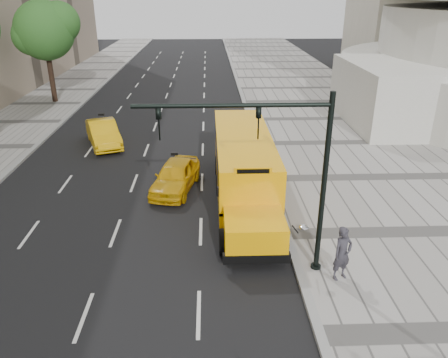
{
  "coord_description": "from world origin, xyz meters",
  "views": [
    {
      "loc": [
        2.9,
        -20.66,
        9.19
      ],
      "look_at": [
        3.5,
        -4.0,
        1.9
      ],
      "focal_mm": 35.0,
      "sensor_mm": 36.0,
      "label": 1
    }
  ],
  "objects_px": {
    "school_bus": "(244,162)",
    "traffic_signal": "(282,164)",
    "tree_c": "(45,30)",
    "pedestrian": "(342,253)",
    "taxi_near": "(176,176)",
    "taxi_far": "(103,133)"
  },
  "relations": [
    {
      "from": "school_bus",
      "to": "traffic_signal",
      "type": "xyz_separation_m",
      "value": [
        0.69,
        -6.14,
        2.33
      ]
    },
    {
      "from": "school_bus",
      "to": "traffic_signal",
      "type": "relative_size",
      "value": 1.81
    },
    {
      "from": "tree_c",
      "to": "school_bus",
      "type": "bearing_deg",
      "value": -52.32
    },
    {
      "from": "tree_c",
      "to": "pedestrian",
      "type": "bearing_deg",
      "value": -55.84
    },
    {
      "from": "taxi_near",
      "to": "traffic_signal",
      "type": "height_order",
      "value": "traffic_signal"
    },
    {
      "from": "taxi_near",
      "to": "taxi_far",
      "type": "xyz_separation_m",
      "value": [
        -5.01,
        6.91,
        0.04
      ]
    },
    {
      "from": "pedestrian",
      "to": "traffic_signal",
      "type": "relative_size",
      "value": 0.3
    },
    {
      "from": "school_bus",
      "to": "taxi_far",
      "type": "distance_m",
      "value": 11.43
    },
    {
      "from": "tree_c",
      "to": "taxi_far",
      "type": "xyz_separation_m",
      "value": [
        6.62,
        -11.5,
        -5.3
      ]
    },
    {
      "from": "traffic_signal",
      "to": "tree_c",
      "type": "bearing_deg",
      "value": 121.51
    },
    {
      "from": "taxi_near",
      "to": "taxi_far",
      "type": "height_order",
      "value": "taxi_far"
    },
    {
      "from": "taxi_far",
      "to": "tree_c",
      "type": "bearing_deg",
      "value": 99.07
    },
    {
      "from": "school_bus",
      "to": "tree_c",
      "type": "bearing_deg",
      "value": 127.68
    },
    {
      "from": "school_bus",
      "to": "taxi_far",
      "type": "xyz_separation_m",
      "value": [
        -8.29,
        7.8,
        -0.98
      ]
    },
    {
      "from": "taxi_near",
      "to": "traffic_signal",
      "type": "relative_size",
      "value": 0.68
    },
    {
      "from": "taxi_far",
      "to": "pedestrian",
      "type": "height_order",
      "value": "pedestrian"
    },
    {
      "from": "tree_c",
      "to": "school_bus",
      "type": "distance_m",
      "value": 24.77
    },
    {
      "from": "pedestrian",
      "to": "traffic_signal",
      "type": "height_order",
      "value": "traffic_signal"
    },
    {
      "from": "taxi_near",
      "to": "pedestrian",
      "type": "distance_m",
      "value": 9.77
    },
    {
      "from": "tree_c",
      "to": "pedestrian",
      "type": "height_order",
      "value": "tree_c"
    },
    {
      "from": "taxi_near",
      "to": "tree_c",
      "type": "bearing_deg",
      "value": 134.64
    },
    {
      "from": "tree_c",
      "to": "school_bus",
      "type": "height_order",
      "value": "tree_c"
    }
  ]
}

